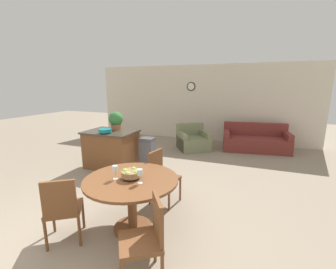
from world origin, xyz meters
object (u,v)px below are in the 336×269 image
couch (255,141)px  potted_plant (116,120)px  fruit_bowl (131,173)px  armchair (193,141)px  dining_chair_near_right (147,235)px  wine_glass_right (140,173)px  teal_bowl (105,131)px  trash_bin (148,153)px  kitchen_island (112,149)px  dining_chair_far_side (161,174)px  wine_glass_left (115,169)px  dining_chair_near_left (63,207)px  dining_table (132,190)px

couch → potted_plant: bearing=-149.4°
fruit_bowl → armchair: bearing=93.6°
couch → dining_chair_near_right: bearing=-108.5°
wine_glass_right → teal_bowl: bearing=135.6°
trash_bin → couch: size_ratio=0.37×
trash_bin → armchair: bearing=73.4°
kitchen_island → teal_bowl: (0.03, -0.26, 0.51)m
potted_plant → dining_chair_far_side: bearing=-37.2°
trash_bin → couch: bearing=46.7°
wine_glass_left → trash_bin: wine_glass_left is taller
dining_chair_far_side → armchair: bearing=-164.2°
dining_chair_near_right → fruit_bowl: dining_chair_near_right is taller
dining_chair_far_side → couch: 4.27m
wine_glass_left → couch: (1.77, 4.95, -0.62)m
dining_chair_near_left → couch: (2.25, 5.42, -0.22)m
wine_glass_left → fruit_bowl: bearing=26.6°
dining_chair_far_side → teal_bowl: bearing=-106.3°
teal_bowl → wine_glass_left: bearing=-50.6°
dining_chair_near_right → teal_bowl: 3.33m
dining_table → wine_glass_left: bearing=-153.1°
fruit_bowl → wine_glass_right: 0.22m
couch → dining_chair_far_side: bearing=-118.6°
dining_chair_near_left → kitchen_island: (-1.06, 2.56, -0.04)m
wine_glass_right → potted_plant: bearing=129.3°
dining_table → wine_glass_right: 0.37m
kitchen_island → armchair: (1.46, 2.26, -0.18)m
potted_plant → couch: size_ratio=0.22×
dining_chair_near_left → teal_bowl: bearing=79.0°
dining_table → trash_bin: dining_table is taller
teal_bowl → couch: teal_bowl is taller
dining_chair_near_left → dining_chair_far_side: size_ratio=1.00×
wine_glass_left → trash_bin: size_ratio=0.25×
dining_chair_near_left → teal_bowl: 2.56m
dining_chair_near_right → dining_chair_far_side: bearing=-17.7°
kitchen_island → couch: (3.31, 2.85, -0.17)m
dining_chair_far_side → couch: size_ratio=0.44×
teal_bowl → potted_plant: (-0.02, 0.49, 0.17)m
teal_bowl → dining_chair_near_left: bearing=-66.0°
kitchen_island → trash_bin: kitchen_island is taller
couch → fruit_bowl: bearing=-116.0°
teal_bowl → couch: 4.57m
dining_chair_near_left → potted_plant: 3.05m
couch → armchair: size_ratio=1.64×
teal_bowl → dining_chair_far_side: bearing=-26.3°
wine_glass_right → armchair: 4.43m
dining_chair_near_left → trash_bin: 2.82m
dining_table → dining_chair_far_side: 0.88m
dining_chair_near_right → wine_glass_left: size_ratio=4.74×
dining_chair_near_left → wine_glass_left: 0.78m
wine_glass_right → kitchen_island: 2.87m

